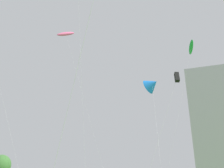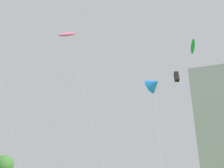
# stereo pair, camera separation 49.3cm
# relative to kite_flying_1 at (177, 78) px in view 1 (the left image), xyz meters

# --- Properties ---
(kite_flying_1) EXTENTS (4.53, 0.83, 12.29)m
(kite_flying_1) POSITION_rel_kite_flying_1_xyz_m (0.00, 0.00, 0.00)
(kite_flying_1) COLOR silver
(kite_flying_1) RESTS_ON ground
(kite_flying_3) EXTENTS (10.66, 2.94, 30.13)m
(kite_flying_3) POSITION_rel_kite_flying_1_xyz_m (-16.40, 17.83, 17.22)
(kite_flying_3) COLOR silver
(kite_flying_3) RESTS_ON ground
(kite_flying_5) EXTENTS (7.90, 4.41, 25.64)m
(kite_flying_5) POSITION_rel_kite_flying_1_xyz_m (7.43, 17.09, 13.26)
(kite_flying_5) COLOR silver
(kite_flying_5) RESTS_ON ground
(kite_flying_6) EXTENTS (3.85, 13.51, 19.53)m
(kite_flying_6) POSITION_rel_kite_flying_1_xyz_m (-0.08, 17.67, 6.25)
(kite_flying_6) COLOR silver
(kite_flying_6) RESTS_ON ground
(park_tree_2) EXTENTS (3.19, 3.19, 5.95)m
(park_tree_2) POSITION_rel_kite_flying_1_xyz_m (-25.55, 18.41, -7.42)
(park_tree_2) COLOR brown
(park_tree_2) RESTS_ON ground
(distant_highrise_0) EXTENTS (28.61, 27.92, 64.12)m
(distant_highrise_0) POSITION_rel_kite_flying_1_xyz_m (46.60, 118.66, 20.40)
(distant_highrise_0) COLOR #A8A8AD
(distant_highrise_0) RESTS_ON ground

